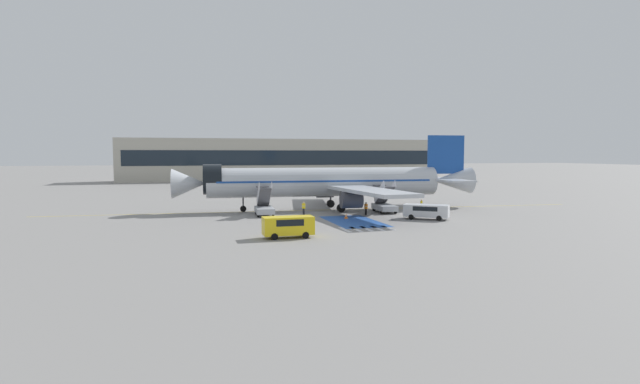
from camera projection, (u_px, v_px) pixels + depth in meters
name	position (u px, v px, depth m)	size (l,w,h in m)	color
ground_plane	(326.00, 210.00, 70.08)	(600.00, 600.00, 0.00)	gray
apron_leadline_yellow	(324.00, 210.00, 70.09)	(0.20, 76.32, 0.01)	gold
apron_stand_patch_blue	(354.00, 221.00, 58.20)	(5.52, 10.91, 0.01)	#2856A8
apron_walkway_bar_0	(345.00, 230.00, 51.77)	(0.44, 3.60, 0.01)	silver
apron_walkway_bar_1	(356.00, 229.00, 52.09)	(0.44, 3.60, 0.01)	silver
apron_walkway_bar_2	(367.00, 229.00, 52.41)	(0.44, 3.60, 0.01)	silver
apron_walkway_bar_3	(377.00, 228.00, 52.73)	(0.44, 3.60, 0.01)	silver
apron_walkway_bar_4	(388.00, 228.00, 53.05)	(0.44, 3.60, 0.01)	silver
airliner	(329.00, 182.00, 69.93)	(42.96, 37.12, 10.58)	#B7BCC4
boarding_stairs_forward	(264.00, 207.00, 63.74)	(2.50, 5.34, 4.43)	#ADB2BA
boarding_stairs_aft	(384.00, 205.00, 67.05)	(2.50, 5.34, 4.42)	#ADB2BA
fuel_tanker	(329.00, 185.00, 98.61)	(3.93, 9.84, 3.49)	#38383D
service_van_0	(288.00, 225.00, 46.73)	(4.74, 1.92, 2.01)	yellow
service_van_1	(426.00, 210.00, 59.98)	(5.47, 4.79, 1.78)	silver
ground_crew_0	(366.00, 208.00, 64.07)	(0.37, 0.48, 1.68)	black
ground_crew_1	(304.00, 207.00, 64.48)	(0.43, 0.48, 1.69)	#2D2D33
ground_crew_2	(421.00, 205.00, 67.62)	(0.34, 0.48, 1.72)	#2D2D33
traffic_cone_0	(441.00, 211.00, 66.16)	(0.49, 0.49, 0.55)	orange
traffic_cone_1	(346.00, 216.00, 60.70)	(0.50, 0.50, 0.55)	orange
terminal_building	(284.00, 160.00, 151.34)	(95.43, 12.10, 12.24)	#B2AD9E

